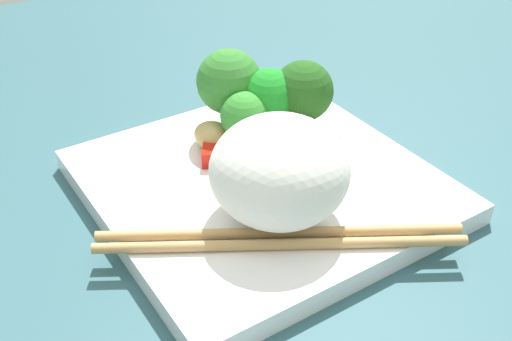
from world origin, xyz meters
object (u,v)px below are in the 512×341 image
object	(u,v)px
broccoli_floret_1	(229,83)
chopstick_pair	(280,238)
carrot_slice_3	(276,153)
square_plate	(261,185)
rice_mound	(279,171)

from	to	relation	value
broccoli_floret_1	chopstick_pair	xyz separation A→B (cm)	(14.41, -4.16, -4.29)
carrot_slice_3	chopstick_pair	world-z (taller)	chopstick_pair
chopstick_pair	carrot_slice_3	bearing A→B (deg)	88.20
square_plate	rice_mound	bearing A→B (deg)	-16.45
rice_mound	carrot_slice_3	world-z (taller)	rice_mound
broccoli_floret_1	chopstick_pair	bearing A→B (deg)	-16.10
square_plate	chopstick_pair	world-z (taller)	chopstick_pair
square_plate	broccoli_floret_1	world-z (taller)	broccoli_floret_1
broccoli_floret_1	square_plate	bearing A→B (deg)	-9.82
carrot_slice_3	chopstick_pair	size ratio (longest dim) A/B	0.11
rice_mound	carrot_slice_3	xyz separation A→B (cm)	(-6.49, 3.89, -3.42)
square_plate	broccoli_floret_1	bearing A→B (deg)	170.18
chopstick_pair	square_plate	bearing A→B (deg)	97.06
rice_mound	carrot_slice_3	bearing A→B (deg)	149.04
square_plate	carrot_slice_3	bearing A→B (deg)	126.91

